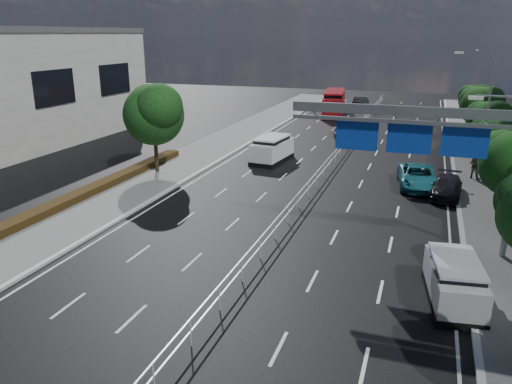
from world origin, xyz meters
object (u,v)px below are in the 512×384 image
(overhead_gantry, at_px, (426,134))
(parked_car_teal, at_px, (418,177))
(red_bus, at_px, (334,102))
(white_minivan, at_px, (272,149))
(silver_minivan, at_px, (454,281))
(near_car_dark, at_px, (361,102))
(parked_car_dark, at_px, (446,187))
(pedestrian_b, at_px, (475,165))
(near_car_silver, at_px, (347,127))

(overhead_gantry, bearing_deg, parked_car_teal, 91.32)
(overhead_gantry, relative_size, red_bus, 0.98)
(overhead_gantry, bearing_deg, white_minivan, 129.59)
(silver_minivan, xyz_separation_m, parked_car_teal, (-1.80, 15.35, -0.13))
(near_car_dark, height_order, parked_car_dark, near_car_dark)
(white_minivan, height_order, pedestrian_b, pedestrian_b)
(silver_minivan, height_order, parked_car_dark, silver_minivan)
(parked_car_dark, bearing_deg, near_car_dark, 110.22)
(parked_car_teal, bearing_deg, red_bus, 103.59)
(pedestrian_b, bearing_deg, near_car_dark, -40.13)
(near_car_dark, relative_size, parked_car_teal, 0.87)
(overhead_gantry, distance_m, near_car_dark, 48.85)
(white_minivan, relative_size, near_car_silver, 1.02)
(white_minivan, height_order, parked_car_dark, white_minivan)
(near_car_silver, relative_size, silver_minivan, 1.08)
(overhead_gantry, distance_m, pedestrian_b, 14.72)
(parked_car_dark, bearing_deg, white_minivan, 163.53)
(parked_car_dark, bearing_deg, silver_minivan, -85.11)
(white_minivan, height_order, red_bus, red_bus)
(silver_minivan, relative_size, parked_car_teal, 0.83)
(overhead_gantry, height_order, near_car_dark, overhead_gantry)
(overhead_gantry, height_order, silver_minivan, overhead_gantry)
(overhead_gantry, xyz_separation_m, silver_minivan, (1.56, -4.90, -4.74))
(white_minivan, xyz_separation_m, parked_car_dark, (13.24, -5.18, -0.36))
(red_bus, height_order, near_car_dark, red_bus)
(red_bus, bearing_deg, overhead_gantry, -81.82)
(red_bus, bearing_deg, parked_car_dark, -75.08)
(red_bus, relative_size, silver_minivan, 2.37)
(near_car_dark, xyz_separation_m, pedestrian_b, (12.58, -34.18, 0.37))
(red_bus, bearing_deg, parked_car_teal, -77.04)
(red_bus, distance_m, silver_minivan, 46.81)
(near_car_dark, distance_m, pedestrian_b, 36.42)
(overhead_gantry, distance_m, white_minivan, 18.90)
(near_car_dark, height_order, silver_minivan, silver_minivan)
(overhead_gantry, xyz_separation_m, white_minivan, (-11.68, 14.13, -4.60))
(silver_minivan, bearing_deg, parked_car_dark, 82.06)
(overhead_gantry, height_order, pedestrian_b, overhead_gantry)
(silver_minivan, distance_m, parked_car_dark, 13.85)
(silver_minivan, distance_m, pedestrian_b, 18.58)
(parked_car_dark, bearing_deg, parked_car_teal, 145.01)
(parked_car_teal, bearing_deg, near_car_silver, 107.01)
(red_bus, bearing_deg, white_minivan, -98.29)
(red_bus, bearing_deg, pedestrian_b, -68.32)
(near_car_dark, height_order, parked_car_teal, near_car_dark)
(red_bus, distance_m, pedestrian_b, 30.42)
(overhead_gantry, relative_size, parked_car_dark, 2.33)
(near_car_silver, height_order, pedestrian_b, pedestrian_b)
(red_bus, height_order, silver_minivan, red_bus)
(parked_car_dark, bearing_deg, near_car_silver, 121.91)
(red_bus, distance_m, parked_car_dark, 33.74)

